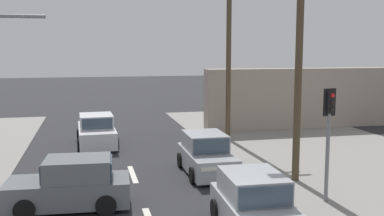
# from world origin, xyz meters

# --- Properties ---
(lane_dash_far) EXTENTS (0.20, 2.40, 0.01)m
(lane_dash_far) POSITION_xyz_m (0.00, 8.00, 0.00)
(lane_dash_far) COLOR silver
(lane_dash_far) RESTS_ON ground
(utility_pole_midground_right) EXTENTS (3.78, 0.48, 10.58)m
(utility_pole_midground_right) POSITION_xyz_m (5.53, 5.81, 5.66)
(utility_pole_midground_right) COLOR #4C3D2B
(utility_pole_midground_right) RESTS_ON ground
(utility_pole_background_right) EXTENTS (1.80, 0.26, 10.32)m
(utility_pole_background_right) POSITION_xyz_m (5.53, 13.49, 5.40)
(utility_pole_background_right) COLOR #4C3D2B
(utility_pole_background_right) RESTS_ON ground
(pedestal_signal_right_kerb) EXTENTS (0.44, 0.30, 3.56)m
(pedestal_signal_right_kerb) POSITION_xyz_m (5.57, 3.49, 2.42)
(pedestal_signal_right_kerb) COLOR slate
(pedestal_signal_right_kerb) RESTS_ON ground
(shopfront_wall_far) EXTENTS (12.00, 1.00, 3.60)m
(shopfront_wall_far) POSITION_xyz_m (11.00, 16.00, 1.80)
(shopfront_wall_far) COLOR #A39384
(shopfront_wall_far) RESTS_ON ground
(hatchback_oncoming_near) EXTENTS (1.89, 3.70, 1.53)m
(hatchback_oncoming_near) POSITION_xyz_m (2.56, 1.76, 0.70)
(hatchback_oncoming_near) COLOR #A3A8AD
(hatchback_oncoming_near) RESTS_ON ground
(hatchback_receding_far) EXTENTS (3.73, 1.96, 1.53)m
(hatchback_receding_far) POSITION_xyz_m (-2.14, 4.73, 0.70)
(hatchback_receding_far) COLOR slate
(hatchback_receding_far) RESTS_ON ground
(hatchback_crossing_left) EXTENTS (1.79, 3.65, 1.53)m
(hatchback_crossing_left) POSITION_xyz_m (2.77, 7.52, 0.70)
(hatchback_crossing_left) COLOR #A3A8AD
(hatchback_crossing_left) RESTS_ON ground
(sedan_kerbside_parked) EXTENTS (1.99, 4.29, 1.56)m
(sedan_kerbside_parked) POSITION_xyz_m (-1.23, 13.55, 0.70)
(sedan_kerbside_parked) COLOR silver
(sedan_kerbside_parked) RESTS_ON ground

